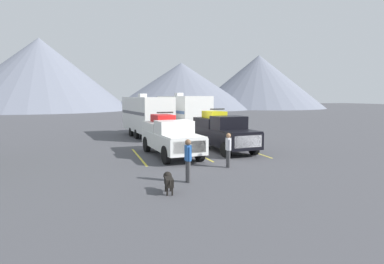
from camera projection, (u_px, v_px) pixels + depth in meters
The scene contains 12 objects.
ground_plane at pixel (194, 152), 20.33m from camera, with size 240.00×240.00×0.00m, color #47474C.
pickup_truck_a at pixel (170, 136), 18.99m from camera, with size 2.51×6.02×2.50m.
pickup_truck_b at pixel (223, 132), 20.76m from camera, with size 2.49×5.76×2.64m.
lot_stripe_a at pixel (139, 157), 18.72m from camera, with size 0.12×5.50×0.01m, color gold.
lot_stripe_b at pixel (197, 153), 19.76m from camera, with size 0.12×5.50×0.01m, color gold.
lot_stripe_c at pixel (249, 151), 20.81m from camera, with size 0.12×5.50×0.01m, color gold.
camper_trailer_a at pixel (146, 114), 27.69m from camera, with size 3.35×8.45×3.66m.
camper_trailer_b at pixel (183, 113), 29.17m from camera, with size 3.39×7.87×3.75m.
person_a at pixel (188, 158), 13.03m from camera, with size 0.24×0.38×1.74m.
person_b at pixel (228, 148), 15.76m from camera, with size 0.23×0.37×1.68m.
dog at pixel (168, 180), 11.71m from camera, with size 0.38×1.04×0.70m.
mountain_ridge at pixel (121, 79), 86.88m from camera, with size 129.12×43.84×17.78m.
Camera 1 is at (-6.15, -19.11, 3.42)m, focal length 30.72 mm.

